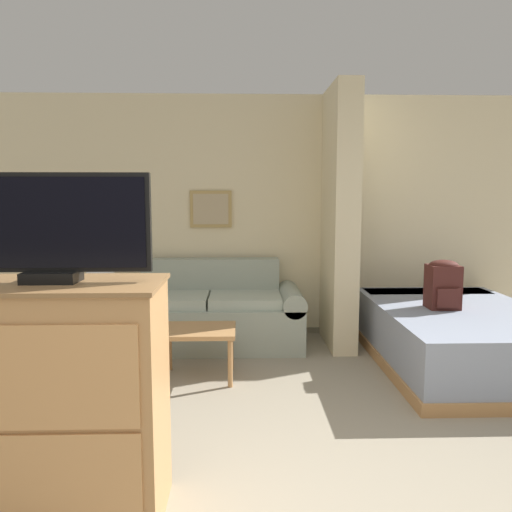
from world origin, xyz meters
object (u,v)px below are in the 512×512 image
(tv_dresser, at_px, (58,402))
(bed, at_px, (459,336))
(coffee_table, at_px, (198,335))
(table_lamp, at_px, (100,267))
(backpack, at_px, (443,283))
(tv, at_px, (49,228))
(couch, at_px, (210,314))

(tv_dresser, height_order, bed, tv_dresser)
(coffee_table, relative_size, tv_dresser, 0.55)
(table_lamp, xyz_separation_m, backpack, (3.24, -0.73, -0.06))
(backpack, bearing_deg, table_lamp, 167.26)
(tv_dresser, bearing_deg, bed, 36.40)
(tv_dresser, bearing_deg, coffee_table, 74.71)
(tv, distance_m, backpack, 3.43)
(table_lamp, distance_m, backpack, 3.32)
(bed, relative_size, backpack, 4.88)
(table_lamp, relative_size, tv, 0.40)
(table_lamp, bearing_deg, tv_dresser, -78.34)
(tv_dresser, height_order, backpack, tv_dresser)
(couch, relative_size, bed, 0.89)
(couch, height_order, bed, couch)
(coffee_table, relative_size, backpack, 1.42)
(tv_dresser, distance_m, tv, 0.82)
(couch, xyz_separation_m, coffee_table, (-0.04, -0.95, 0.05))
(tv_dresser, relative_size, bed, 0.53)
(table_lamp, bearing_deg, coffee_table, -42.64)
(table_lamp, xyz_separation_m, tv_dresser, (0.58, -2.81, -0.24))
(couch, distance_m, tv_dresser, 2.82)
(tv_dresser, xyz_separation_m, tv, (0.00, 0.00, 0.82))
(tv, bearing_deg, tv_dresser, -90.00)
(tv_dresser, distance_m, backpack, 3.38)
(table_lamp, height_order, tv, tv)
(table_lamp, bearing_deg, tv, -78.34)
(couch, bearing_deg, coffee_table, -92.14)
(tv, bearing_deg, couch, 79.10)
(tv_dresser, relative_size, backpack, 2.60)
(couch, bearing_deg, table_lamp, 177.80)
(couch, bearing_deg, tv, -100.90)
(couch, height_order, table_lamp, table_lamp)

